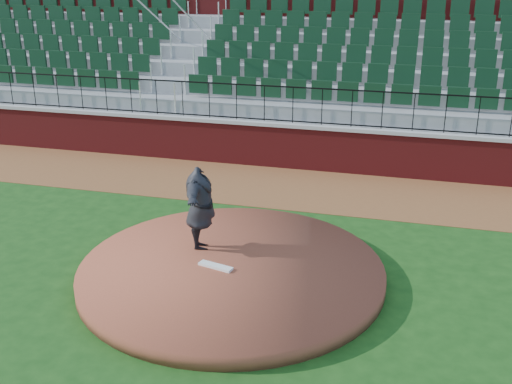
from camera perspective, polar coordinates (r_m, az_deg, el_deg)
ground at (r=11.38m, az=-1.96°, el=-8.75°), size 90.00×90.00×0.00m
warning_track at (r=16.15m, az=3.54°, el=0.46°), size 34.00×3.20×0.01m
field_wall at (r=17.45m, az=4.64°, el=4.05°), size 34.00×0.35×1.20m
wall_cap at (r=17.28m, az=4.70°, el=6.12°), size 34.00×0.45×0.10m
wall_railing at (r=17.15m, az=4.75°, el=7.89°), size 34.00×0.05×1.00m
seating_stands at (r=19.69m, az=6.25°, el=11.00°), size 34.00×5.10×4.60m
concourse_wall at (r=22.37m, az=7.44°, el=13.29°), size 34.00×0.50×5.50m
pitchers_mound at (r=11.64m, az=-2.27°, el=-7.34°), size 5.67×5.67×0.25m
pitching_rubber at (r=11.52m, az=-3.74°, el=-6.84°), size 0.69×0.33×0.04m
pitcher at (r=11.96m, az=-5.17°, el=-1.48°), size 1.14×2.14×1.68m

